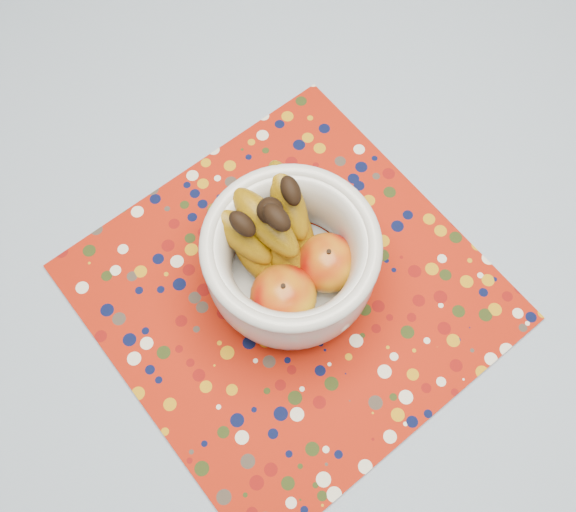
% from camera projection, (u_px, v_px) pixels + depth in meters
% --- Properties ---
extents(table, '(1.20, 1.20, 0.75)m').
position_uv_depth(table, '(287.00, 222.00, 0.91)').
color(table, brown).
rests_on(table, ground).
extents(tablecloth, '(1.32, 1.32, 0.01)m').
position_uv_depth(tablecloth, '(287.00, 194.00, 0.83)').
color(tablecloth, slate).
rests_on(tablecloth, table).
extents(placemat, '(0.44, 0.44, 0.00)m').
position_uv_depth(placemat, '(290.00, 292.00, 0.77)').
color(placemat, '#941708').
rests_on(placemat, tablecloth).
extents(fruit_bowl, '(0.19, 0.19, 0.16)m').
position_uv_depth(fruit_bowl, '(287.00, 254.00, 0.72)').
color(fruit_bowl, silver).
rests_on(fruit_bowl, placemat).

